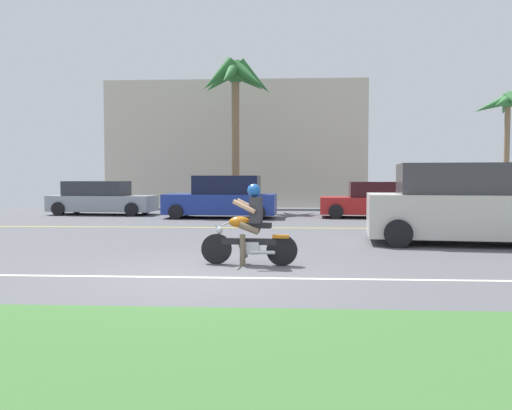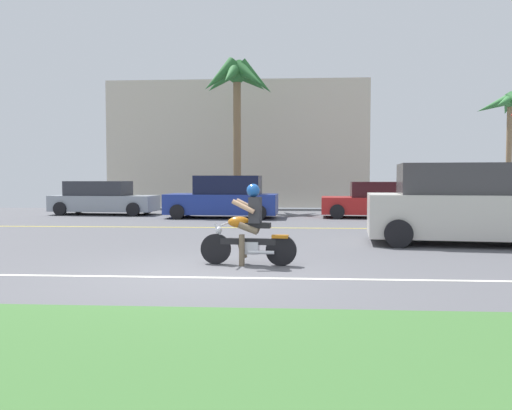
% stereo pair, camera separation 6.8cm
% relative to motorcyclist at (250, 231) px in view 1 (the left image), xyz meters
% --- Properties ---
extents(ground, '(56.00, 30.00, 0.04)m').
position_rel_motorcyclist_xyz_m(ground, '(-0.61, 1.87, -0.64)').
color(ground, '#545459').
extents(grass_median, '(56.00, 3.80, 0.06)m').
position_rel_motorcyclist_xyz_m(grass_median, '(-0.61, -5.23, -0.59)').
color(grass_median, '#3D6B33').
rests_on(grass_median, ground).
extents(lane_line_near, '(50.40, 0.12, 0.01)m').
position_rel_motorcyclist_xyz_m(lane_line_near, '(-0.61, -1.24, -0.62)').
color(lane_line_near, silver).
rests_on(lane_line_near, ground).
extents(lane_line_far, '(50.40, 0.12, 0.01)m').
position_rel_motorcyclist_xyz_m(lane_line_far, '(-0.61, 6.91, -0.62)').
color(lane_line_far, yellow).
rests_on(lane_line_far, ground).
extents(motorcyclist, '(1.76, 0.57, 1.47)m').
position_rel_motorcyclist_xyz_m(motorcyclist, '(0.00, 0.00, 0.00)').
color(motorcyclist, black).
rests_on(motorcyclist, ground).
extents(suv_nearby, '(4.89, 2.64, 1.92)m').
position_rel_motorcyclist_xyz_m(suv_nearby, '(4.98, 3.30, 0.31)').
color(suv_nearby, beige).
rests_on(suv_nearby, ground).
extents(parked_car_0, '(4.51, 2.06, 1.43)m').
position_rel_motorcyclist_xyz_m(parked_car_0, '(-7.23, 12.36, 0.05)').
color(parked_car_0, '#8C939E').
rests_on(parked_car_0, ground).
extents(parked_car_1, '(4.40, 2.06, 1.65)m').
position_rel_motorcyclist_xyz_m(parked_car_1, '(-1.84, 10.88, 0.15)').
color(parked_car_1, navy).
rests_on(parked_car_1, ground).
extents(parked_car_2, '(4.37, 2.16, 1.41)m').
position_rel_motorcyclist_xyz_m(parked_car_2, '(4.22, 11.35, 0.05)').
color(parked_car_2, '#AD1E1E').
rests_on(parked_car_2, ground).
extents(palm_tree_0, '(3.63, 3.81, 7.07)m').
position_rel_motorcyclist_xyz_m(palm_tree_0, '(-1.68, 14.86, 5.27)').
color(palm_tree_0, brown).
rests_on(palm_tree_0, ground).
extents(palm_tree_1, '(2.84, 2.99, 5.64)m').
position_rel_motorcyclist_xyz_m(palm_tree_1, '(10.70, 15.11, 4.03)').
color(palm_tree_1, '#846B4C').
rests_on(palm_tree_1, ground).
extents(building_far, '(13.88, 4.00, 6.70)m').
position_rel_motorcyclist_xyz_m(building_far, '(-2.07, 19.87, 2.73)').
color(building_far, beige).
rests_on(building_far, ground).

